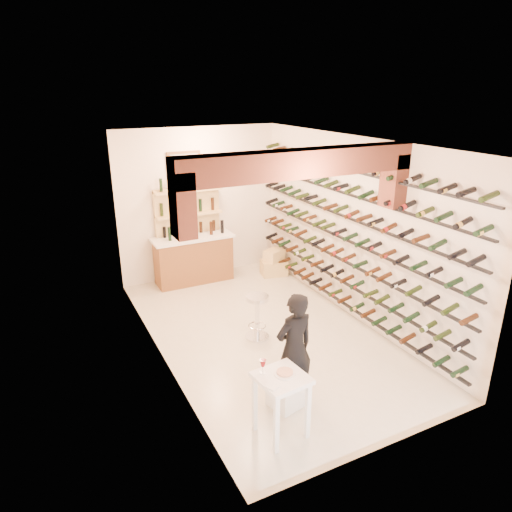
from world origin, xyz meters
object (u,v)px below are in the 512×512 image
at_px(back_counter, 194,258).
at_px(white_stool, 286,390).
at_px(chrome_barstool, 257,314).
at_px(crate_lower, 274,268).
at_px(tasting_table, 281,387).
at_px(wine_rack, 343,234).
at_px(person, 294,348).

height_order(back_counter, white_stool, back_counter).
xyz_separation_m(chrome_barstool, crate_lower, (1.57, 2.29, -0.28)).
relative_size(back_counter, chrome_barstool, 2.22).
distance_m(white_stool, crate_lower, 4.50).
bearing_deg(tasting_table, back_counter, 76.33).
bearing_deg(crate_lower, back_counter, 165.23).
height_order(wine_rack, back_counter, wine_rack).
height_order(wine_rack, white_stool, wine_rack).
height_order(person, chrome_barstool, person).
bearing_deg(white_stool, crate_lower, 63.20).
bearing_deg(wine_rack, back_counter, 124.66).
height_order(tasting_table, person, person).
bearing_deg(person, tasting_table, 40.68).
distance_m(wine_rack, tasting_table, 3.46).
distance_m(tasting_table, chrome_barstool, 2.31).
bearing_deg(chrome_barstool, crate_lower, 55.49).
height_order(chrome_barstool, crate_lower, chrome_barstool).
xyz_separation_m(white_stool, crate_lower, (2.03, 4.02, -0.07)).
height_order(white_stool, person, person).
xyz_separation_m(wine_rack, white_stool, (-2.16, -1.82, -1.31)).
xyz_separation_m(wine_rack, chrome_barstool, (-1.70, -0.09, -1.11)).
bearing_deg(back_counter, tasting_table, -97.57).
bearing_deg(person, white_stool, 20.88).
xyz_separation_m(tasting_table, person, (0.48, 0.51, 0.11)).
bearing_deg(person, back_counter, -98.16).
bearing_deg(wine_rack, person, -139.03).
height_order(white_stool, crate_lower, white_stool).
height_order(back_counter, chrome_barstool, back_counter).
xyz_separation_m(back_counter, chrome_barstool, (0.13, -2.73, -0.09)).
bearing_deg(crate_lower, wine_rack, -86.59).
bearing_deg(tasting_table, person, 40.49).
bearing_deg(chrome_barstool, person, -100.32).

